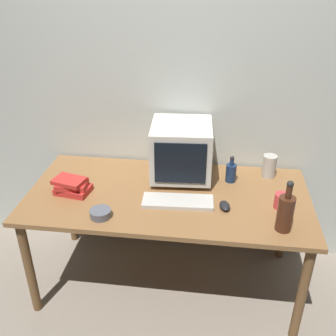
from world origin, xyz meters
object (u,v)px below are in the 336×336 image
at_px(keyboard, 178,202).
at_px(book_stack, 72,186).
at_px(crt_monitor, 181,151).
at_px(bottle_tall, 285,212).
at_px(mug, 282,201).
at_px(metal_canister, 269,166).
at_px(bottle_short, 231,172).
at_px(cd_spindle, 100,213).
at_px(computer_mouse, 225,206).

relative_size(keyboard, book_stack, 1.80).
distance_m(crt_monitor, bottle_tall, 0.78).
distance_m(keyboard, mug, 0.60).
xyz_separation_m(bottle_tall, metal_canister, (-0.02, 0.58, -0.04)).
bearing_deg(bottle_short, cd_spindle, -145.91).
relative_size(bottle_short, metal_canister, 1.22).
bearing_deg(bottle_short, computer_mouse, -96.38).
bearing_deg(bottle_tall, metal_canister, 92.42).
height_order(keyboard, metal_canister, metal_canister).
xyz_separation_m(keyboard, bottle_short, (0.31, 0.30, 0.06)).
height_order(computer_mouse, bottle_short, bottle_short).
bearing_deg(cd_spindle, book_stack, 137.20).
relative_size(bottle_short, mug, 1.52).
distance_m(crt_monitor, book_stack, 0.72).
distance_m(crt_monitor, computer_mouse, 0.48).
relative_size(crt_monitor, metal_canister, 2.73).
distance_m(computer_mouse, mug, 0.33).
relative_size(bottle_tall, mug, 2.51).
relative_size(keyboard, cd_spindle, 3.50).
height_order(computer_mouse, book_stack, book_stack).
xyz_separation_m(computer_mouse, mug, (0.33, 0.05, 0.03)).
distance_m(crt_monitor, bottle_short, 0.35).
relative_size(crt_monitor, bottle_short, 2.25).
distance_m(book_stack, mug, 1.26).
height_order(crt_monitor, bottle_short, crt_monitor).
xyz_separation_m(keyboard, computer_mouse, (0.28, -0.02, 0.01)).
xyz_separation_m(computer_mouse, bottle_short, (0.04, 0.32, 0.05)).
bearing_deg(computer_mouse, mug, -2.84).
bearing_deg(crt_monitor, bottle_tall, -39.46).
height_order(bottle_tall, cd_spindle, bottle_tall).
height_order(crt_monitor, mug, crt_monitor).
bearing_deg(crt_monitor, keyboard, -87.51).
height_order(crt_monitor, bottle_tall, crt_monitor).
bearing_deg(computer_mouse, crt_monitor, 118.61).
relative_size(computer_mouse, bottle_tall, 0.33).
xyz_separation_m(bottle_short, mug, (0.29, -0.27, -0.02)).
relative_size(computer_mouse, cd_spindle, 0.83).
relative_size(crt_monitor, computer_mouse, 4.10).
bearing_deg(computer_mouse, keyboard, 164.13).
height_order(bottle_tall, metal_canister, bottle_tall).
bearing_deg(computer_mouse, book_stack, 164.59).
bearing_deg(keyboard, book_stack, 173.62).
bearing_deg(metal_canister, bottle_tall, -87.58).
height_order(crt_monitor, book_stack, crt_monitor).
height_order(keyboard, bottle_tall, bottle_tall).
xyz_separation_m(bottle_tall, cd_spindle, (-1.00, -0.02, -0.09)).
relative_size(book_stack, cd_spindle, 1.95).
xyz_separation_m(keyboard, metal_canister, (0.56, 0.40, 0.06)).
distance_m(computer_mouse, metal_canister, 0.51).
bearing_deg(keyboard, cd_spindle, -158.69).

